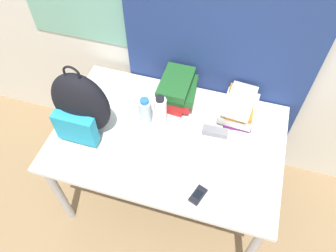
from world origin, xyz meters
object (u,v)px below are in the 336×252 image
(sunscreen_bottle, at_px, (197,148))
(cell_phone, at_px, (198,195))
(book_stack_center, at_px, (240,107))
(sports_bottle, at_px, (160,114))
(water_bottle, at_px, (145,111))
(sunglasses_case, at_px, (215,132))
(backpack, at_px, (81,106))
(book_stack_left, at_px, (177,90))

(sunscreen_bottle, bearing_deg, cell_phone, -74.60)
(book_stack_center, relative_size, sports_bottle, 1.12)
(water_bottle, relative_size, cell_phone, 1.56)
(book_stack_center, xyz_separation_m, sports_bottle, (-0.42, -0.24, 0.06))
(book_stack_center, relative_size, cell_phone, 2.54)
(book_stack_center, relative_size, water_bottle, 1.63)
(sunglasses_case, bearing_deg, sports_bottle, -170.91)
(water_bottle, bearing_deg, sports_bottle, -16.27)
(sunscreen_bottle, bearing_deg, backpack, -179.59)
(sunglasses_case, bearing_deg, backpack, -166.18)
(backpack, xyz_separation_m, sunglasses_case, (0.73, 0.18, -0.19))
(backpack, xyz_separation_m, sunscreen_bottle, (0.66, 0.00, -0.14))
(backpack, height_order, sunscreen_bottle, backpack)
(book_stack_center, distance_m, sports_bottle, 0.49)
(book_stack_left, height_order, sports_bottle, sports_bottle)
(book_stack_left, distance_m, sports_bottle, 0.24)
(backpack, height_order, sports_bottle, backpack)
(cell_phone, distance_m, sunglasses_case, 0.42)
(sports_bottle, height_order, sunglasses_case, sports_bottle)
(backpack, xyz_separation_m, book_stack_center, (0.84, 0.37, -0.14))
(sports_bottle, relative_size, sunglasses_case, 1.77)
(backpack, distance_m, sunscreen_bottle, 0.68)
(sunglasses_case, bearing_deg, cell_phone, -90.37)
(book_stack_center, bearing_deg, sunscreen_bottle, -115.70)
(backpack, relative_size, book_stack_center, 1.61)
(book_stack_center, height_order, cell_phone, book_stack_center)
(sports_bottle, bearing_deg, sunglasses_case, 9.09)
(book_stack_center, xyz_separation_m, water_bottle, (-0.53, -0.21, 0.02))
(water_bottle, xyz_separation_m, sunscreen_bottle, (0.35, -0.15, -0.02))
(sports_bottle, height_order, cell_phone, sports_bottle)
(cell_phone, relative_size, sunglasses_case, 0.78)
(cell_phone, bearing_deg, book_stack_center, 79.83)
(book_stack_center, distance_m, sunglasses_case, 0.22)
(book_stack_center, bearing_deg, cell_phone, -100.17)
(sunglasses_case, bearing_deg, sunscreen_bottle, -111.41)
(book_stack_left, relative_size, book_stack_center, 0.93)
(sports_bottle, bearing_deg, book_stack_center, 29.29)
(cell_phone, bearing_deg, book_stack_left, 115.42)
(backpack, bearing_deg, sunscreen_bottle, 0.41)
(backpack, distance_m, cell_phone, 0.79)
(cell_phone, bearing_deg, water_bottle, 136.66)
(sunglasses_case, bearing_deg, book_stack_left, 147.40)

